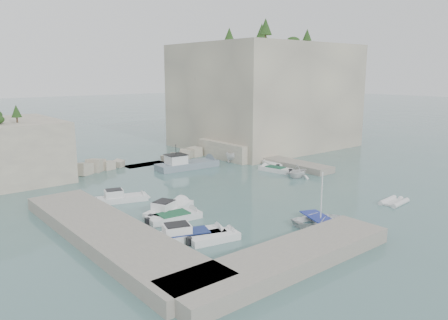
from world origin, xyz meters
TOP-DOWN VIEW (x-y plane):
  - ground at (0.00, 0.00)m, footprint 400.00×400.00m
  - cliff_east at (23.00, 23.00)m, footprint 26.00×22.00m
  - cliff_terrace at (13.00, 18.00)m, footprint 8.00×10.00m
  - quay_west at (-17.00, -1.00)m, footprint 5.00×24.00m
  - quay_south at (-10.00, -12.50)m, footprint 18.00×4.00m
  - ledge_east at (13.50, 10.00)m, footprint 3.00×16.00m
  - breakwater at (-1.00, 22.00)m, footprint 28.00×3.00m
  - motorboat_a at (-11.55, 7.91)m, footprint 5.67×3.08m
  - motorboat_b at (-9.78, 2.01)m, footprint 6.25×4.18m
  - motorboat_c at (-10.62, -0.02)m, footprint 5.37×2.42m
  - motorboat_d at (-12.16, -4.41)m, footprint 6.62×3.84m
  - motorboat_e at (-10.87, -5.91)m, footprint 4.53×2.54m
  - rowboat at (-1.63, -8.77)m, footprint 5.77×4.98m
  - inflatable_dinghy at (8.60, -9.63)m, footprint 3.52×1.94m
  - tender_east_a at (9.58, 3.50)m, footprint 3.58×3.14m
  - tender_east_b at (9.80, 7.48)m, footprint 2.46×4.96m
  - tender_east_c at (11.80, 10.11)m, footprint 2.86×4.49m
  - tender_east_d at (10.48, 14.84)m, footprint 4.96×3.42m
  - work_boat at (2.13, 16.22)m, footprint 9.49×3.47m
  - rowboat_mast at (-1.63, -8.77)m, footprint 0.10×0.10m
  - vegetation at (17.83, 24.40)m, footprint 53.48×13.88m

SIDE VIEW (x-z plane):
  - ground at x=0.00m, z-range 0.00..0.00m
  - motorboat_a at x=-11.55m, z-range -0.70..0.70m
  - motorboat_b at x=-9.78m, z-range -0.70..0.70m
  - motorboat_c at x=-10.62m, z-range -0.35..0.35m
  - motorboat_d at x=-12.16m, z-range -0.70..0.70m
  - motorboat_e at x=-10.87m, z-range -0.35..0.35m
  - rowboat at x=-1.63m, z-range -0.50..0.50m
  - inflatable_dinghy at x=8.60m, z-range -0.22..0.22m
  - tender_east_a at x=9.58m, z-range -0.90..0.90m
  - tender_east_b at x=9.80m, z-range -0.35..0.35m
  - tender_east_c at x=11.80m, z-range -0.35..0.35m
  - tender_east_d at x=10.48m, z-range -0.90..0.90m
  - work_boat at x=2.13m, z-range -1.10..1.10m
  - ledge_east at x=13.50m, z-range 0.00..0.80m
  - quay_west at x=-17.00m, z-range 0.00..1.10m
  - quay_south at x=-10.00m, z-range 0.00..1.10m
  - breakwater at x=-1.00m, z-range 0.00..1.40m
  - cliff_terrace at x=13.00m, z-range 0.00..2.50m
  - rowboat_mast at x=-1.63m, z-range 0.50..4.70m
  - cliff_east at x=23.00m, z-range 0.00..17.00m
  - vegetation at x=17.83m, z-range 11.23..24.63m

